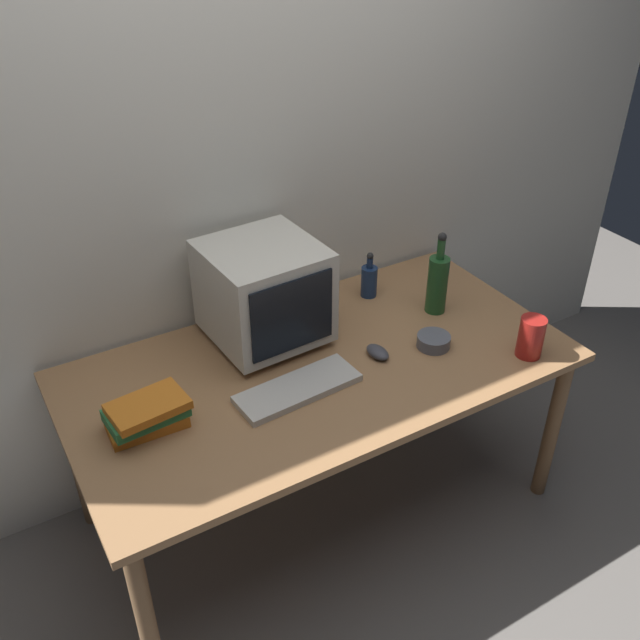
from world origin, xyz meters
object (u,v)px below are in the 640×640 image
at_px(cd_spindle, 434,341).
at_px(metal_canister, 531,337).
at_px(bottle_short, 369,280).
at_px(computer_mouse, 378,352).
at_px(keyboard, 298,388).
at_px(bottle_tall, 437,282).
at_px(book_stack, 147,414).
at_px(crt_monitor, 264,293).

relative_size(cd_spindle, metal_canister, 0.80).
bearing_deg(bottle_short, computer_mouse, -119.49).
height_order(keyboard, computer_mouse, computer_mouse).
bearing_deg(keyboard, bottle_tall, 9.58).
bearing_deg(computer_mouse, metal_canister, -34.01).
xyz_separation_m(keyboard, bottle_tall, (0.70, 0.16, 0.11)).
xyz_separation_m(cd_spindle, metal_canister, (0.26, -0.21, 0.05)).
relative_size(computer_mouse, bottle_short, 0.52).
height_order(bottle_short, metal_canister, bottle_short).
relative_size(book_stack, cd_spindle, 2.09).
bearing_deg(cd_spindle, bottle_short, 90.44).
bearing_deg(bottle_tall, cd_spindle, -129.62).
bearing_deg(computer_mouse, bottle_short, 55.95).
height_order(crt_monitor, metal_canister, crt_monitor).
distance_m(crt_monitor, metal_canister, 0.94).
distance_m(book_stack, cd_spindle, 1.03).
bearing_deg(crt_monitor, keyboard, -98.56).
bearing_deg(keyboard, metal_canister, -20.01).
distance_m(bottle_tall, cd_spindle, 0.26).
bearing_deg(bottle_tall, metal_canister, -75.88).
bearing_deg(computer_mouse, keyboard, -179.82).
bearing_deg(computer_mouse, cd_spindle, -18.41).
height_order(computer_mouse, bottle_short, bottle_short).
bearing_deg(crt_monitor, book_stack, -154.77).
xyz_separation_m(computer_mouse, bottle_tall, (0.36, 0.14, 0.11)).
relative_size(bottle_short, metal_canister, 1.27).
xyz_separation_m(bottle_tall, metal_canister, (0.10, -0.40, -0.05)).
height_order(bottle_short, book_stack, bottle_short).
bearing_deg(book_stack, crt_monitor, 25.23).
xyz_separation_m(bottle_tall, cd_spindle, (-0.16, -0.19, -0.10)).
distance_m(crt_monitor, bottle_tall, 0.67).
relative_size(crt_monitor, book_stack, 1.62).
bearing_deg(cd_spindle, crt_monitor, 144.54).
height_order(computer_mouse, cd_spindle, cd_spindle).
xyz_separation_m(bottle_tall, bottle_short, (-0.16, 0.22, -0.05)).
height_order(crt_monitor, keyboard, crt_monitor).
bearing_deg(keyboard, book_stack, 167.06).
xyz_separation_m(book_stack, cd_spindle, (1.02, -0.10, -0.03)).
bearing_deg(bottle_short, cd_spindle, -89.56).
relative_size(computer_mouse, bottle_tall, 0.30).
height_order(bottle_tall, book_stack, bottle_tall).
height_order(bottle_tall, cd_spindle, bottle_tall).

